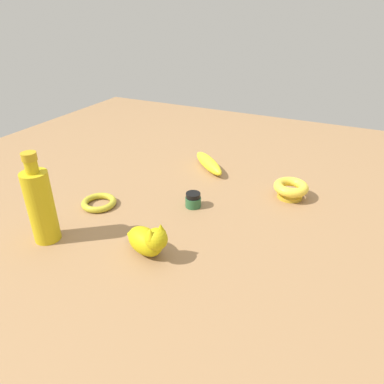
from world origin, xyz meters
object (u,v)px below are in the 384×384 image
Objects in this scene: bottle_tall at (41,205)px; bowl at (291,188)px; cat_figurine at (148,240)px; bangle at (99,203)px; banana at (209,163)px; nail_polish_jar at (193,200)px.

bowl is (0.49, 0.46, -0.07)m from bottle_tall.
cat_figurine is at bearing 12.42° from bottle_tall.
bangle is 0.98× the size of bowl.
bowl is at bearing 27.55° from banana.
bottle_tall is 0.40m from nail_polish_jar.
nail_polish_jar is 0.24× the size of banana.
cat_figurine is 1.32× the size of bowl.
banana is (-0.06, 0.25, 0.00)m from nail_polish_jar.
bangle is at bearing -155.30° from nail_polish_jar.
bangle is 0.56m from bowl.
banana is at bearing 97.12° from cat_figurine.
cat_figurine reaches higher than bangle.
bottle_tall is 0.68m from bowl.
banana is at bearing 103.60° from nail_polish_jar.
banana is (0.18, 0.36, 0.01)m from bangle.
bangle is (0.01, 0.18, -0.09)m from bottle_tall.
bottle_tall is 2.30× the size of bangle.
banana is (0.19, 0.55, -0.08)m from bottle_tall.
nail_polish_jar is 0.24m from cat_figurine.
bottle_tall reaches higher than bangle.
bangle is at bearing 152.74° from cat_figurine.
bangle is at bearing 86.88° from bottle_tall.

